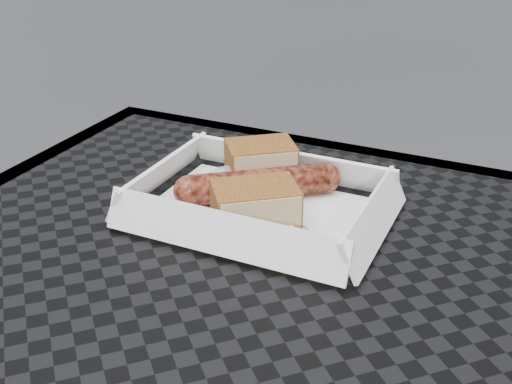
% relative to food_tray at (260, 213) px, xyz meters
% --- Properties ---
extents(food_tray, '(0.22, 0.15, 0.00)m').
position_rel_food_tray_xyz_m(food_tray, '(0.00, 0.00, 0.00)').
color(food_tray, white).
rests_on(food_tray, patio_table).
extents(bratwurst, '(0.15, 0.12, 0.03)m').
position_rel_food_tray_xyz_m(bratwurst, '(-0.01, 0.02, 0.02)').
color(bratwurst, maroon).
rests_on(bratwurst, food_tray).
extents(bread_near, '(0.09, 0.08, 0.05)m').
position_rel_food_tray_xyz_m(bread_near, '(-0.03, 0.06, 0.02)').
color(bread_near, brown).
rests_on(bread_near, food_tray).
extents(bread_far, '(0.10, 0.09, 0.04)m').
position_rel_food_tray_xyz_m(bread_far, '(0.01, -0.03, 0.02)').
color(bread_far, brown).
rests_on(bread_far, food_tray).
extents(veg_garnish, '(0.03, 0.03, 0.00)m').
position_rel_food_tray_xyz_m(veg_garnish, '(0.05, -0.04, 0.00)').
color(veg_garnish, '#D55009').
rests_on(veg_garnish, food_tray).
extents(napkin, '(0.13, 0.13, 0.00)m').
position_rel_food_tray_xyz_m(napkin, '(-0.01, 0.07, -0.00)').
color(napkin, white).
rests_on(napkin, patio_table).
extents(condiment_cup_sauce, '(0.05, 0.05, 0.03)m').
position_rel_food_tray_xyz_m(condiment_cup_sauce, '(-0.01, 0.03, 0.01)').
color(condiment_cup_sauce, maroon).
rests_on(condiment_cup_sauce, patio_table).
extents(condiment_cup_empty, '(0.05, 0.05, 0.03)m').
position_rel_food_tray_xyz_m(condiment_cup_empty, '(-0.04, 0.01, 0.01)').
color(condiment_cup_empty, silver).
rests_on(condiment_cup_empty, patio_table).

